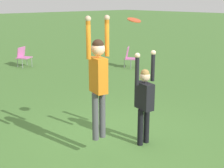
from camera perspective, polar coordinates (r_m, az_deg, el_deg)
ground_plane at (r=6.69m, az=0.76°, el=-10.59°), size 120.00×120.00×0.00m
person_jumping at (r=5.60m, az=-2.51°, el=1.60°), size 0.53×0.41×2.28m
person_defending at (r=6.29m, az=5.93°, el=-2.41°), size 0.57×0.45×1.94m
frisbee at (r=5.80m, az=4.07°, el=11.59°), size 0.26×0.25×0.08m
camping_chair_1 at (r=14.43m, az=-15.97°, el=5.05°), size 0.73×0.79×0.86m
camping_chair_3 at (r=13.70m, az=3.16°, el=5.16°), size 0.66×0.74×0.90m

